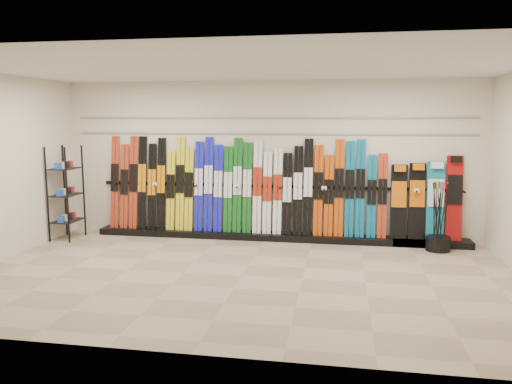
# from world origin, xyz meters

# --- Properties ---
(floor) EXTENTS (8.00, 8.00, 0.00)m
(floor) POSITION_xyz_m (0.00, 0.00, 0.00)
(floor) COLOR gray
(floor) RESTS_ON ground
(back_wall) EXTENTS (8.00, 0.00, 8.00)m
(back_wall) POSITION_xyz_m (0.00, 2.50, 1.50)
(back_wall) COLOR beige
(back_wall) RESTS_ON floor
(ceiling) EXTENTS (8.00, 8.00, 0.00)m
(ceiling) POSITION_xyz_m (0.00, 0.00, 3.00)
(ceiling) COLOR silver
(ceiling) RESTS_ON back_wall
(ski_rack_base) EXTENTS (8.00, 0.40, 0.12)m
(ski_rack_base) POSITION_xyz_m (0.22, 2.28, 0.06)
(ski_rack_base) COLOR black
(ski_rack_base) RESTS_ON floor
(skis) EXTENTS (5.39, 0.26, 1.82)m
(skis) POSITION_xyz_m (-0.49, 2.34, 0.97)
(skis) COLOR #A52F16
(skis) RESTS_ON ski_rack_base
(snowboards) EXTENTS (1.25, 0.23, 1.51)m
(snowboards) POSITION_xyz_m (2.95, 2.35, 0.82)
(snowboards) COLOR black
(snowboards) RESTS_ON ski_rack_base
(accessory_rack) EXTENTS (0.40, 0.60, 1.78)m
(accessory_rack) POSITION_xyz_m (-3.75, 1.70, 0.89)
(accessory_rack) COLOR black
(accessory_rack) RESTS_ON floor
(pole_bin) EXTENTS (0.42, 0.42, 0.25)m
(pole_bin) POSITION_xyz_m (3.10, 1.96, 0.12)
(pole_bin) COLOR black
(pole_bin) RESTS_ON floor
(ski_poles) EXTENTS (0.28, 0.36, 1.18)m
(ski_poles) POSITION_xyz_m (3.09, 1.97, 0.61)
(ski_poles) COLOR black
(ski_poles) RESTS_ON pole_bin
(slatwall_rail_0) EXTENTS (7.60, 0.02, 0.03)m
(slatwall_rail_0) POSITION_xyz_m (0.00, 2.48, 2.00)
(slatwall_rail_0) COLOR gray
(slatwall_rail_0) RESTS_ON back_wall
(slatwall_rail_1) EXTENTS (7.60, 0.02, 0.03)m
(slatwall_rail_1) POSITION_xyz_m (0.00, 2.48, 2.30)
(slatwall_rail_1) COLOR gray
(slatwall_rail_1) RESTS_ON back_wall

